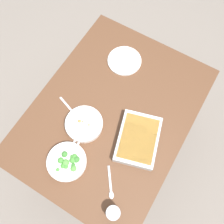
% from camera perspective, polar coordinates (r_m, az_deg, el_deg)
% --- Properties ---
extents(ground_plane, '(6.00, 6.00, 0.00)m').
position_cam_1_polar(ground_plane, '(2.20, 0.00, -7.06)').
color(ground_plane, slate).
extents(dining_table, '(1.20, 0.90, 0.74)m').
position_cam_1_polar(dining_table, '(1.57, 0.00, -1.19)').
color(dining_table, brown).
rests_on(dining_table, ground_plane).
extents(stew_bowl, '(0.22, 0.22, 0.06)m').
position_cam_1_polar(stew_bowl, '(1.44, -6.42, -2.80)').
color(stew_bowl, white).
rests_on(stew_bowl, dining_table).
extents(broccoli_bowl, '(0.22, 0.22, 0.07)m').
position_cam_1_polar(broccoli_bowl, '(1.40, -10.27, -11.19)').
color(broccoli_bowl, white).
rests_on(broccoli_bowl, dining_table).
extents(baking_dish, '(0.35, 0.30, 0.06)m').
position_cam_1_polar(baking_dish, '(1.41, 6.01, -6.26)').
color(baking_dish, silver).
rests_on(baking_dish, dining_table).
extents(drink_cup, '(0.07, 0.07, 0.08)m').
position_cam_1_polar(drink_cup, '(1.35, 0.26, -22.15)').
color(drink_cup, '#B2BCC6').
rests_on(drink_cup, dining_table).
extents(side_plate, '(0.22, 0.22, 0.01)m').
position_cam_1_polar(side_plate, '(1.65, 2.88, 11.68)').
color(side_plate, silver).
rests_on(side_plate, dining_table).
extents(spoon_by_stew, '(0.07, 0.17, 0.01)m').
position_cam_1_polar(spoon_by_stew, '(1.51, -9.31, 0.38)').
color(spoon_by_stew, silver).
rests_on(spoon_by_stew, dining_table).
extents(spoon_by_broccoli, '(0.18, 0.03, 0.01)m').
position_cam_1_polar(spoon_by_broccoli, '(1.44, -7.79, -7.25)').
color(spoon_by_broccoli, silver).
rests_on(spoon_by_broccoli, dining_table).
extents(spoon_spare, '(0.15, 0.12, 0.01)m').
position_cam_1_polar(spoon_spare, '(1.39, -0.32, -16.83)').
color(spoon_spare, silver).
rests_on(spoon_spare, dining_table).
extents(fork_on_table, '(0.18, 0.03, 0.01)m').
position_cam_1_polar(fork_on_table, '(1.44, -10.18, -9.17)').
color(fork_on_table, silver).
rests_on(fork_on_table, dining_table).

